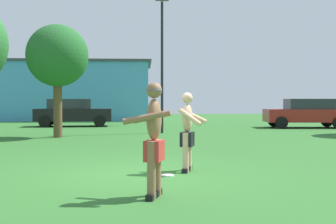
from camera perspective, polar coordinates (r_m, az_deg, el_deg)
name	(u,v)px	position (r m, az deg, el deg)	size (l,w,h in m)	color
ground_plane	(142,174)	(8.71, -3.44, -8.17)	(80.00, 80.00, 0.00)	#2D6628
player_with_cap	(154,134)	(6.46, -1.92, -2.88)	(0.74, 0.64, 1.75)	black
player_in_black	(188,130)	(8.87, 2.62, -2.41)	(0.66, 0.76, 1.63)	black
frisbee	(168,175)	(8.42, -0.03, -8.41)	(0.24, 0.24, 0.03)	white
car_red_near_post	(306,113)	(24.62, 17.88, -0.08)	(4.42, 2.28, 1.58)	maroon
car_black_mid_lot	(73,112)	(25.32, -12.53, -0.01)	(4.41, 2.27, 1.58)	black
lamp_post	(162,50)	(19.63, -0.80, 8.20)	(0.60, 0.24, 6.20)	black
outbuilding_behind_lot	(74,91)	(34.53, -12.42, 2.72)	(12.12, 7.08, 4.46)	#4C9ED1
tree_behind_players	(57,57)	(17.80, -14.48, 7.15)	(2.45, 2.45, 4.51)	brown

